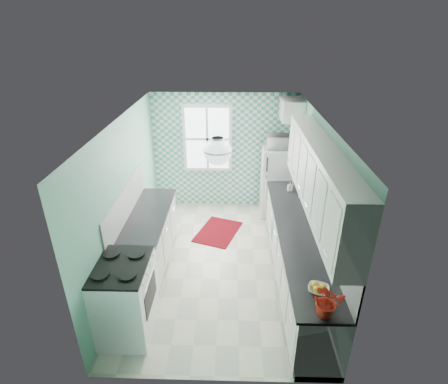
{
  "coord_description": "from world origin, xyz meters",
  "views": [
    {
      "loc": [
        0.19,
        -4.88,
        3.77
      ],
      "look_at": [
        0.05,
        0.25,
        1.25
      ],
      "focal_mm": 28.0,
      "sensor_mm": 36.0,
      "label": 1
    }
  ],
  "objects_px": {
    "fridge": "(276,182)",
    "stove": "(125,297)",
    "ceiling_light": "(218,151)",
    "sink": "(290,200)",
    "potted_plant": "(327,301)",
    "microwave": "(279,142)",
    "fruit_bowl": "(318,289)"
  },
  "relations": [
    {
      "from": "potted_plant",
      "to": "microwave",
      "type": "relative_size",
      "value": 0.75
    },
    {
      "from": "microwave",
      "to": "ceiling_light",
      "type": "bearing_deg",
      "value": 70.09
    },
    {
      "from": "ceiling_light",
      "to": "microwave",
      "type": "relative_size",
      "value": 0.71
    },
    {
      "from": "ceiling_light",
      "to": "fridge",
      "type": "bearing_deg",
      "value": 66.97
    },
    {
      "from": "fruit_bowl",
      "to": "potted_plant",
      "type": "xyz_separation_m",
      "value": [
        0.0,
        -0.35,
        0.15
      ]
    },
    {
      "from": "stove",
      "to": "potted_plant",
      "type": "height_order",
      "value": "potted_plant"
    },
    {
      "from": "ceiling_light",
      "to": "microwave",
      "type": "xyz_separation_m",
      "value": [
        1.11,
        2.61,
        -0.71
      ]
    },
    {
      "from": "sink",
      "to": "potted_plant",
      "type": "xyz_separation_m",
      "value": [
        -0.0,
        -2.69,
        0.19
      ]
    },
    {
      "from": "fruit_bowl",
      "to": "potted_plant",
      "type": "height_order",
      "value": "potted_plant"
    },
    {
      "from": "stove",
      "to": "microwave",
      "type": "distance_m",
      "value": 4.14
    },
    {
      "from": "sink",
      "to": "potted_plant",
      "type": "relative_size",
      "value": 1.45
    },
    {
      "from": "sink",
      "to": "fruit_bowl",
      "type": "height_order",
      "value": "sink"
    },
    {
      "from": "stove",
      "to": "sink",
      "type": "relative_size",
      "value": 1.97
    },
    {
      "from": "microwave",
      "to": "fridge",
      "type": "bearing_deg",
      "value": 57.79
    },
    {
      "from": "fridge",
      "to": "stove",
      "type": "height_order",
      "value": "fridge"
    },
    {
      "from": "fruit_bowl",
      "to": "sink",
      "type": "bearing_deg",
      "value": 89.9
    },
    {
      "from": "potted_plant",
      "to": "ceiling_light",
      "type": "bearing_deg",
      "value": 133.37
    },
    {
      "from": "ceiling_light",
      "to": "stove",
      "type": "height_order",
      "value": "ceiling_light"
    },
    {
      "from": "fruit_bowl",
      "to": "microwave",
      "type": "distance_m",
      "value": 3.59
    },
    {
      "from": "fridge",
      "to": "microwave",
      "type": "distance_m",
      "value": 0.87
    },
    {
      "from": "fridge",
      "to": "microwave",
      "type": "bearing_deg",
      "value": 55.83
    },
    {
      "from": "ceiling_light",
      "to": "fridge",
      "type": "height_order",
      "value": "ceiling_light"
    },
    {
      "from": "fridge",
      "to": "potted_plant",
      "type": "distance_m",
      "value": 3.9
    },
    {
      "from": "ceiling_light",
      "to": "stove",
      "type": "xyz_separation_m",
      "value": [
        -1.2,
        -0.65,
        -1.78
      ]
    },
    {
      "from": "fridge",
      "to": "stove",
      "type": "distance_m",
      "value": 4.0
    },
    {
      "from": "ceiling_light",
      "to": "fridge",
      "type": "relative_size",
      "value": 0.24
    },
    {
      "from": "fridge",
      "to": "fruit_bowl",
      "type": "distance_m",
      "value": 3.54
    },
    {
      "from": "ceiling_light",
      "to": "sink",
      "type": "relative_size",
      "value": 0.66
    },
    {
      "from": "ceiling_light",
      "to": "potted_plant",
      "type": "relative_size",
      "value": 0.95
    },
    {
      "from": "fruit_bowl",
      "to": "fridge",
      "type": "bearing_deg",
      "value": 91.47
    },
    {
      "from": "stove",
      "to": "fruit_bowl",
      "type": "xyz_separation_m",
      "value": [
        2.4,
        -0.27,
        0.42
      ]
    },
    {
      "from": "stove",
      "to": "potted_plant",
      "type": "bearing_deg",
      "value": -12.0
    }
  ]
}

